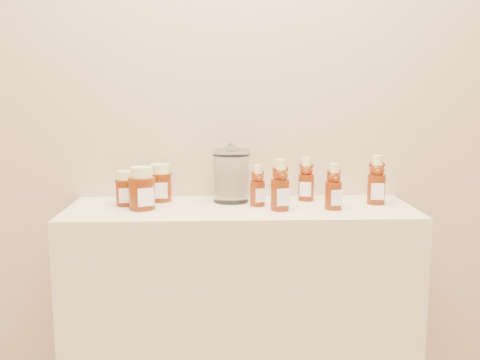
{
  "coord_description": "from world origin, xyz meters",
  "views": [
    {
      "loc": [
        -0.07,
        -0.26,
        1.29
      ],
      "look_at": [
        -0.0,
        1.52,
        1.0
      ],
      "focal_mm": 40.0,
      "sensor_mm": 36.0,
      "label": 1
    }
  ],
  "objects_px": {
    "bear_bottle_front_left": "(280,181)",
    "glass_canister": "(231,174)",
    "bear_bottle_back_left": "(258,183)",
    "honey_jar_left": "(126,188)",
    "display_table": "(240,329)"
  },
  "relations": [
    {
      "from": "display_table",
      "to": "bear_bottle_front_left",
      "type": "relative_size",
      "value": 6.13
    },
    {
      "from": "bear_bottle_front_left",
      "to": "glass_canister",
      "type": "bearing_deg",
      "value": 124.31
    },
    {
      "from": "display_table",
      "to": "glass_canister",
      "type": "height_order",
      "value": "glass_canister"
    },
    {
      "from": "display_table",
      "to": "glass_canister",
      "type": "distance_m",
      "value": 0.56
    },
    {
      "from": "bear_bottle_front_left",
      "to": "glass_canister",
      "type": "height_order",
      "value": "glass_canister"
    },
    {
      "from": "honey_jar_left",
      "to": "glass_canister",
      "type": "xyz_separation_m",
      "value": [
        0.37,
        0.05,
        0.04
      ]
    },
    {
      "from": "display_table",
      "to": "bear_bottle_front_left",
      "type": "height_order",
      "value": "bear_bottle_front_left"
    },
    {
      "from": "bear_bottle_front_left",
      "to": "glass_canister",
      "type": "xyz_separation_m",
      "value": [
        -0.16,
        0.15,
        0.01
      ]
    },
    {
      "from": "bear_bottle_back_left",
      "to": "glass_canister",
      "type": "bearing_deg",
      "value": 122.92
    },
    {
      "from": "bear_bottle_front_left",
      "to": "honey_jar_left",
      "type": "distance_m",
      "value": 0.54
    },
    {
      "from": "bear_bottle_front_left",
      "to": "honey_jar_left",
      "type": "height_order",
      "value": "bear_bottle_front_left"
    },
    {
      "from": "bear_bottle_back_left",
      "to": "bear_bottle_front_left",
      "type": "bearing_deg",
      "value": -64.3
    },
    {
      "from": "bear_bottle_back_left",
      "to": "glass_canister",
      "type": "relative_size",
      "value": 0.78
    },
    {
      "from": "bear_bottle_front_left",
      "to": "display_table",
      "type": "bearing_deg",
      "value": 144.22
    },
    {
      "from": "bear_bottle_back_left",
      "to": "honey_jar_left",
      "type": "xyz_separation_m",
      "value": [
        -0.46,
        0.03,
        -0.02
      ]
    }
  ]
}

